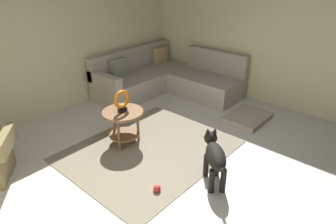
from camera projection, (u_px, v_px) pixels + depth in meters
name	position (u px, v px, depth m)	size (l,w,h in m)	color
ground_plane	(180.00, 178.00, 3.88)	(6.00, 6.00, 0.10)	silver
wall_back	(46.00, 38.00, 5.00)	(6.00, 0.12, 2.70)	beige
wall_right	(287.00, 34.00, 5.24)	(0.12, 6.00, 2.70)	beige
area_rug	(149.00, 150.00, 4.37)	(2.30, 1.90, 0.01)	gray
sectional_couch	(165.00, 79.00, 6.26)	(2.20, 2.25, 0.88)	#B2A899
side_table	(123.00, 119.00, 4.37)	(0.60, 0.60, 0.54)	brown
torus_sculpture	(122.00, 100.00, 4.24)	(0.28, 0.08, 0.33)	black
dog_bed_mat	(248.00, 118.00, 5.22)	(0.80, 0.60, 0.09)	#B2A38E
dog	(215.00, 156.00, 3.59)	(0.62, 0.65, 0.63)	black
dog_toy_ball	(157.00, 189.00, 3.55)	(0.09, 0.09, 0.09)	red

